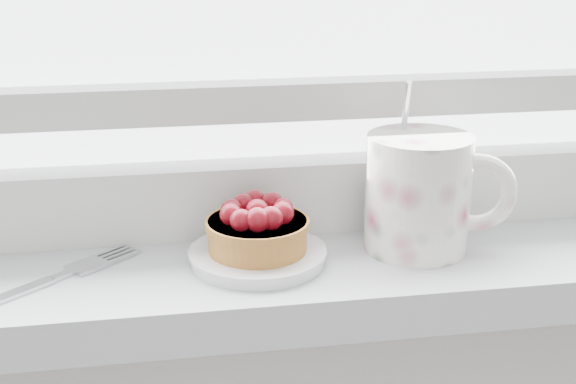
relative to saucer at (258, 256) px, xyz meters
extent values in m
cube|color=silver|center=(0.03, 0.01, -0.03)|extent=(1.60, 0.20, 0.04)
cube|color=silver|center=(0.03, 0.08, 0.03)|extent=(1.30, 0.05, 0.07)
cube|color=silver|center=(0.03, 0.08, 0.12)|extent=(1.30, 0.04, 0.04)
cylinder|color=silver|center=(0.00, 0.00, 0.00)|extent=(0.12, 0.12, 0.01)
cylinder|color=#975B21|center=(0.00, 0.00, 0.02)|extent=(0.09, 0.09, 0.03)
cylinder|color=#975B21|center=(0.00, 0.00, 0.03)|extent=(0.09, 0.09, 0.01)
sphere|color=#4F060D|center=(0.00, 0.00, 0.04)|extent=(0.02, 0.02, 0.02)
sphere|color=#4F060D|center=(0.02, 0.01, 0.04)|extent=(0.02, 0.02, 0.02)
sphere|color=#4F060D|center=(0.02, 0.02, 0.04)|extent=(0.02, 0.02, 0.02)
sphere|color=#4F060D|center=(0.00, 0.03, 0.04)|extent=(0.02, 0.02, 0.02)
sphere|color=#4F060D|center=(-0.01, 0.02, 0.04)|extent=(0.02, 0.02, 0.02)
sphere|color=#4F060D|center=(-0.02, 0.01, 0.04)|extent=(0.02, 0.02, 0.02)
sphere|color=#4F060D|center=(-0.02, 0.00, 0.04)|extent=(0.02, 0.02, 0.02)
sphere|color=#4F060D|center=(-0.02, -0.02, 0.04)|extent=(0.02, 0.02, 0.02)
sphere|color=#4F060D|center=(0.00, -0.02, 0.04)|extent=(0.02, 0.02, 0.02)
sphere|color=#4F060D|center=(0.01, -0.02, 0.04)|extent=(0.02, 0.02, 0.02)
sphere|color=#4F060D|center=(0.02, -0.01, 0.04)|extent=(0.02, 0.02, 0.02)
cylinder|color=white|center=(0.15, 0.01, 0.05)|extent=(0.12, 0.12, 0.11)
cylinder|color=black|center=(0.15, 0.01, 0.10)|extent=(0.08, 0.08, 0.01)
torus|color=white|center=(0.20, -0.01, 0.05)|extent=(0.08, 0.03, 0.07)
cylinder|color=silver|center=(0.14, 0.03, 0.12)|extent=(0.01, 0.03, 0.07)
cube|color=silver|center=(-0.17, 0.00, 0.00)|extent=(0.02, 0.02, 0.00)
cube|color=silver|center=(-0.15, 0.01, 0.00)|extent=(0.04, 0.04, 0.00)
cube|color=silver|center=(-0.12, 0.03, 0.00)|extent=(0.03, 0.03, 0.00)
cube|color=silver|center=(-0.12, 0.03, 0.00)|extent=(0.03, 0.03, 0.00)
cube|color=silver|center=(-0.13, 0.04, 0.00)|extent=(0.03, 0.03, 0.00)
cube|color=silver|center=(-0.13, 0.04, 0.00)|extent=(0.03, 0.03, 0.00)
camera|label=1|loc=(-0.08, -0.66, 0.29)|focal=50.00mm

